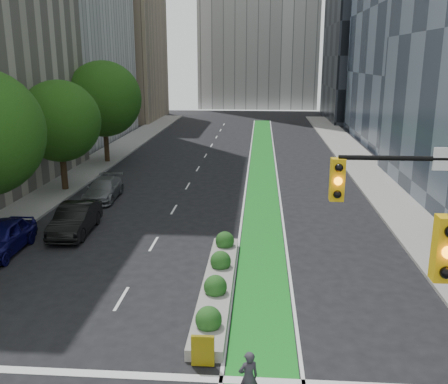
% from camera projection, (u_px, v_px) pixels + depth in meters
% --- Properties ---
extents(sidewalk_left, '(3.60, 90.00, 0.15)m').
position_uv_depth(sidewalk_left, '(70.00, 180.00, 38.48)').
color(sidewalk_left, gray).
rests_on(sidewalk_left, ground).
extents(sidewalk_right, '(3.60, 90.00, 0.15)m').
position_uv_depth(sidewalk_right, '(382.00, 185.00, 36.79)').
color(sidewalk_right, gray).
rests_on(sidewalk_right, ground).
extents(bike_lane_paint, '(2.20, 70.00, 0.01)m').
position_uv_depth(bike_lane_paint, '(262.00, 170.00, 42.25)').
color(bike_lane_paint, '#167B1F').
rests_on(bike_lane_paint, ground).
extents(building_tan_far, '(14.00, 16.00, 26.00)m').
position_uv_depth(building_tan_far, '(111.00, 32.00, 75.24)').
color(building_tan_far, tan).
rests_on(building_tan_far, ground).
extents(building_dark_end, '(14.00, 18.00, 28.00)m').
position_uv_depth(building_dark_end, '(379.00, 25.00, 74.04)').
color(building_dark_end, black).
rests_on(building_dark_end, ground).
extents(tree_midfar, '(5.60, 5.60, 7.76)m').
position_uv_depth(tree_midfar, '(60.00, 121.00, 34.27)').
color(tree_midfar, black).
rests_on(tree_midfar, ground).
extents(tree_far, '(6.60, 6.60, 9.00)m').
position_uv_depth(tree_far, '(104.00, 99.00, 43.72)').
color(tree_far, black).
rests_on(tree_far, ground).
extents(median_planter, '(1.20, 10.26, 1.10)m').
position_uv_depth(median_planter, '(218.00, 282.00, 20.16)').
color(median_planter, gray).
rests_on(median_planter, ground).
extents(cyclist, '(0.67, 0.57, 1.57)m').
position_uv_depth(cyclist, '(248.00, 378.00, 13.41)').
color(cyclist, '#322E37').
rests_on(cyclist, ground).
extents(parked_car_left_near, '(2.00, 4.74, 1.60)m').
position_uv_depth(parked_car_left_near, '(2.00, 237.00, 23.92)').
color(parked_car_left_near, '#0E0D4F').
rests_on(parked_car_left_near, ground).
extents(parked_car_left_mid, '(1.91, 4.90, 1.59)m').
position_uv_depth(parked_car_left_mid, '(75.00, 219.00, 26.66)').
color(parked_car_left_mid, black).
rests_on(parked_car_left_mid, ground).
extents(parked_car_left_far, '(2.14, 4.82, 1.38)m').
position_uv_depth(parked_car_left_far, '(103.00, 189.00, 33.24)').
color(parked_car_left_far, slate).
rests_on(parked_car_left_far, ground).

